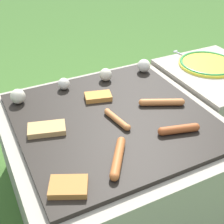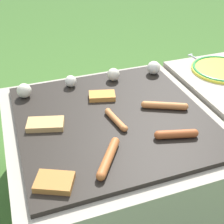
# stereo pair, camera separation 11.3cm
# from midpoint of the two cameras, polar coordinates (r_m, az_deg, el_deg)

# --- Properties ---
(ground_plane) EXTENTS (14.00, 14.00, 0.00)m
(ground_plane) POSITION_cam_midpoint_polar(r_m,az_deg,el_deg) (1.42, 2.35, -14.90)
(ground_plane) COLOR #3D6628
(grill) EXTENTS (0.77, 0.77, 0.42)m
(grill) POSITION_cam_midpoint_polar(r_m,az_deg,el_deg) (1.27, 2.57, -8.75)
(grill) COLOR #A89E8C
(grill) RESTS_ON ground_plane
(side_ledge) EXTENTS (0.42, 0.49, 0.42)m
(side_ledge) POSITION_cam_midpoint_polar(r_m,az_deg,el_deg) (1.62, 21.26, -0.65)
(side_ledge) COLOR #A89E8C
(side_ledge) RESTS_ON ground_plane
(sausage_front_center) EXTENTS (0.16, 0.09, 0.03)m
(sausage_front_center) POSITION_cam_midpoint_polar(r_m,az_deg,el_deg) (1.20, 12.27, 1.07)
(sausage_front_center) COLOR #C6753D
(sausage_front_center) RESTS_ON grill
(sausage_mid_right) EXTENTS (0.12, 0.16, 0.03)m
(sausage_mid_right) POSITION_cam_midpoint_polar(r_m,az_deg,el_deg) (0.95, 2.80, -8.47)
(sausage_mid_right) COLOR #B7602D
(sausage_mid_right) RESTS_ON grill
(sausage_mid_left) EXTENTS (0.04, 0.14, 0.02)m
(sausage_mid_left) POSITION_cam_midpoint_polar(r_m,az_deg,el_deg) (1.11, 3.66, -1.47)
(sausage_mid_left) COLOR #C6753D
(sausage_mid_left) RESTS_ON grill
(sausage_back_center) EXTENTS (0.15, 0.06, 0.03)m
(sausage_back_center) POSITION_cam_midpoint_polar(r_m,az_deg,el_deg) (1.07, 14.69, -4.04)
(sausage_back_center) COLOR #A34C23
(sausage_back_center) RESTS_ON grill
(bread_slice_left) EXTENTS (0.14, 0.10, 0.02)m
(bread_slice_left) POSITION_cam_midpoint_polar(r_m,az_deg,el_deg) (1.10, -9.22, -2.31)
(bread_slice_left) COLOR tan
(bread_slice_left) RESTS_ON grill
(bread_slice_right) EXTENTS (0.13, 0.11, 0.02)m
(bread_slice_right) POSITION_cam_midpoint_polar(r_m,az_deg,el_deg) (0.89, -6.86, -12.75)
(bread_slice_right) COLOR #B27033
(bread_slice_right) RESTS_ON grill
(bread_slice_center) EXTENTS (0.12, 0.09, 0.02)m
(bread_slice_center) POSITION_cam_midpoint_polar(r_m,az_deg,el_deg) (1.24, 0.76, 2.88)
(bread_slice_center) COLOR #D18438
(bread_slice_center) RESTS_ON grill
(mushroom_row) EXTENTS (0.63, 0.08, 0.06)m
(mushroom_row) POSITION_cam_midpoint_polar(r_m,az_deg,el_deg) (1.34, -0.51, 6.24)
(mushroom_row) COLOR beige
(mushroom_row) RESTS_ON grill
(plate_colorful) EXTENTS (0.28, 0.28, 0.02)m
(plate_colorful) POSITION_cam_midpoint_polar(r_m,az_deg,el_deg) (1.56, 21.42, 7.28)
(plate_colorful) COLOR yellow
(plate_colorful) RESTS_ON side_ledge
(fork_utensil) EXTENTS (0.05, 0.19, 0.01)m
(fork_utensil) POSITION_cam_midpoint_polar(r_m,az_deg,el_deg) (1.63, 17.95, 8.84)
(fork_utensil) COLOR silver
(fork_utensil) RESTS_ON side_ledge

